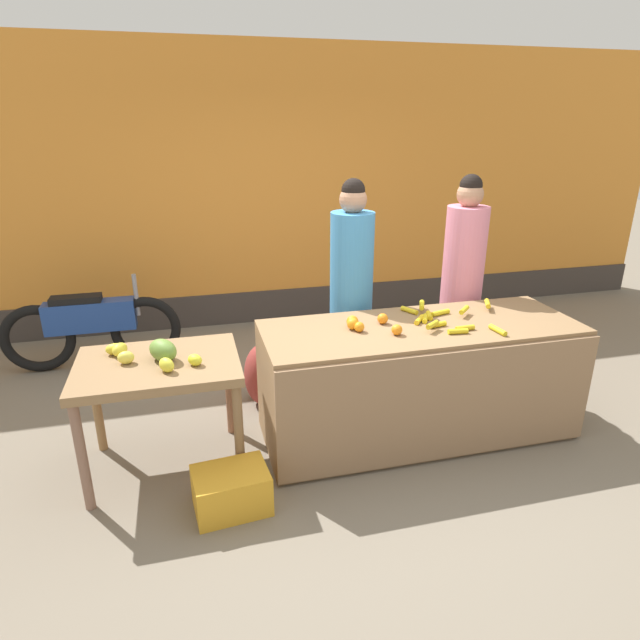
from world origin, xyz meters
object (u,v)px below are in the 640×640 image
parked_motorcycle (92,326)px  produce_sack (263,375)px  vendor_woman_blue_shirt (351,293)px  vendor_woman_pink_shirt (462,284)px  produce_crate (231,490)px

parked_motorcycle → produce_sack: (1.43, -1.11, -0.14)m
vendor_woman_blue_shirt → vendor_woman_pink_shirt: size_ratio=1.00×
vendor_woman_blue_shirt → parked_motorcycle: vendor_woman_blue_shirt is taller
vendor_woman_pink_shirt → produce_crate: (-2.08, -1.19, -0.78)m
vendor_woman_blue_shirt → produce_sack: size_ratio=3.49×
produce_crate → produce_sack: size_ratio=0.85×
produce_crate → produce_sack: (0.38, 1.24, 0.13)m
parked_motorcycle → produce_crate: (1.05, -2.35, -0.27)m
parked_motorcycle → produce_crate: size_ratio=3.64×
parked_motorcycle → produce_sack: 1.82m
vendor_woman_blue_shirt → parked_motorcycle: size_ratio=1.13×
vendor_woman_blue_shirt → produce_crate: 1.81m
vendor_woman_pink_shirt → parked_motorcycle: (-3.13, 1.16, -0.51)m
vendor_woman_pink_shirt → produce_sack: 1.82m
produce_crate → produce_sack: produce_sack is taller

